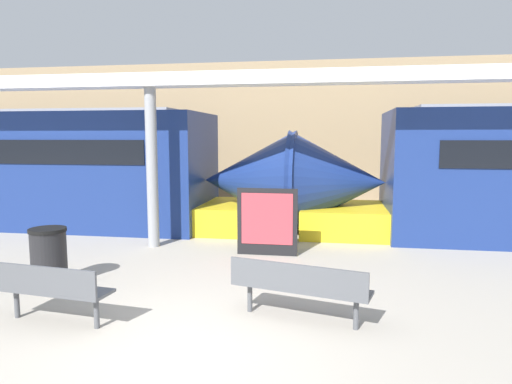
{
  "coord_description": "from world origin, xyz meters",
  "views": [
    {
      "loc": [
        1.73,
        -4.81,
        2.46
      ],
      "look_at": [
        0.3,
        3.85,
        1.4
      ],
      "focal_mm": 32.0,
      "sensor_mm": 36.0,
      "label": 1
    }
  ],
  "objects_px": {
    "poster_board": "(267,222)",
    "bench_far": "(299,285)",
    "bench_near": "(50,287)",
    "support_column_near": "(152,168)",
    "trash_bin": "(49,257)",
    "train_right": "(1,170)"
  },
  "relations": [
    {
      "from": "poster_board",
      "to": "bench_far",
      "type": "bearing_deg",
      "value": -75.14
    },
    {
      "from": "bench_near",
      "to": "support_column_near",
      "type": "bearing_deg",
      "value": 101.41
    },
    {
      "from": "bench_far",
      "to": "support_column_near",
      "type": "bearing_deg",
      "value": 148.02
    },
    {
      "from": "bench_near",
      "to": "trash_bin",
      "type": "distance_m",
      "value": 1.81
    },
    {
      "from": "bench_far",
      "to": "support_column_near",
      "type": "height_order",
      "value": "support_column_near"
    },
    {
      "from": "bench_far",
      "to": "poster_board",
      "type": "height_order",
      "value": "poster_board"
    },
    {
      "from": "support_column_near",
      "to": "train_right",
      "type": "bearing_deg",
      "value": 158.18
    },
    {
      "from": "train_right",
      "to": "bench_far",
      "type": "distance_m",
      "value": 10.87
    },
    {
      "from": "poster_board",
      "to": "support_column_near",
      "type": "distance_m",
      "value": 2.86
    },
    {
      "from": "bench_near",
      "to": "poster_board",
      "type": "xyz_separation_m",
      "value": [
        2.3,
        4.01,
        0.2
      ]
    },
    {
      "from": "bench_near",
      "to": "poster_board",
      "type": "height_order",
      "value": "poster_board"
    },
    {
      "from": "train_right",
      "to": "poster_board",
      "type": "distance_m",
      "value": 8.57
    },
    {
      "from": "bench_far",
      "to": "support_column_near",
      "type": "distance_m",
      "value": 5.3
    },
    {
      "from": "support_column_near",
      "to": "poster_board",
      "type": "bearing_deg",
      "value": -7.61
    },
    {
      "from": "bench_near",
      "to": "support_column_near",
      "type": "distance_m",
      "value": 4.56
    },
    {
      "from": "train_right",
      "to": "poster_board",
      "type": "height_order",
      "value": "train_right"
    },
    {
      "from": "trash_bin",
      "to": "poster_board",
      "type": "distance_m",
      "value": 4.17
    },
    {
      "from": "train_right",
      "to": "bench_near",
      "type": "distance_m",
      "value": 8.85
    },
    {
      "from": "bench_far",
      "to": "trash_bin",
      "type": "xyz_separation_m",
      "value": [
        -4.21,
        0.87,
        -0.03
      ]
    },
    {
      "from": "trash_bin",
      "to": "support_column_near",
      "type": "height_order",
      "value": "support_column_near"
    },
    {
      "from": "train_right",
      "to": "poster_board",
      "type": "relative_size",
      "value": 12.03
    },
    {
      "from": "train_right",
      "to": "trash_bin",
      "type": "relative_size",
      "value": 17.57
    }
  ]
}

